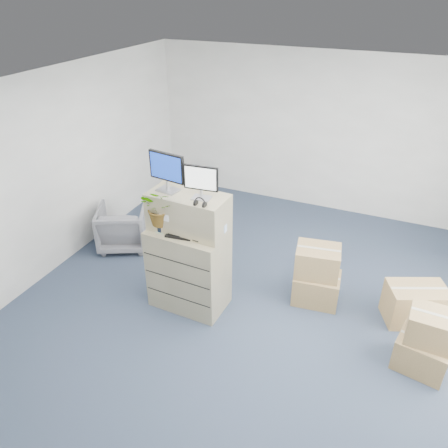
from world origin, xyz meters
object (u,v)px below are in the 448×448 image
(monitor_left, at_px, (167,170))
(office_chair, at_px, (123,225))
(monitor_right, at_px, (201,181))
(potted_plant, at_px, (162,211))
(filing_cabinet_lower, at_px, (189,268))
(keyboard, at_px, (186,235))
(water_bottle, at_px, (193,223))

(monitor_left, distance_m, office_chair, 2.16)
(monitor_right, height_order, potted_plant, monitor_right)
(filing_cabinet_lower, xyz_separation_m, keyboard, (0.04, -0.11, 0.57))
(water_bottle, bearing_deg, monitor_left, 173.75)
(monitor_right, xyz_separation_m, keyboard, (-0.16, -0.13, -0.69))
(monitor_right, height_order, keyboard, monitor_right)
(keyboard, height_order, potted_plant, potted_plant)
(monitor_right, xyz_separation_m, water_bottle, (-0.12, -0.01, -0.58))
(water_bottle, bearing_deg, potted_plant, -163.58)
(filing_cabinet_lower, height_order, monitor_right, monitor_right)
(filing_cabinet_lower, relative_size, monitor_right, 2.72)
(filing_cabinet_lower, xyz_separation_m, monitor_left, (-0.26, 0.05, 1.30))
(office_chair, bearing_deg, keyboard, 124.22)
(monitor_right, height_order, office_chair, monitor_right)
(monitor_left, distance_m, water_bottle, 0.71)
(water_bottle, distance_m, office_chair, 2.08)
(monitor_left, bearing_deg, potted_plant, -90.83)
(monitor_left, bearing_deg, keyboard, -19.74)
(keyboard, bearing_deg, monitor_right, 32.11)
(keyboard, relative_size, potted_plant, 0.93)
(keyboard, height_order, office_chair, keyboard)
(monitor_left, bearing_deg, filing_cabinet_lower, -2.99)
(monitor_left, relative_size, water_bottle, 1.93)
(keyboard, bearing_deg, potted_plant, 170.62)
(keyboard, bearing_deg, office_chair, 143.34)
(monitor_left, xyz_separation_m, keyboard, (0.30, -0.16, -0.73))
(potted_plant, bearing_deg, filing_cabinet_lower, 18.46)
(monitor_left, bearing_deg, office_chair, 158.20)
(water_bottle, xyz_separation_m, potted_plant, (-0.36, -0.11, 0.14))
(monitor_right, relative_size, potted_plant, 0.82)
(monitor_left, xyz_separation_m, water_bottle, (0.34, -0.04, -0.62))
(monitor_right, distance_m, keyboard, 0.72)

